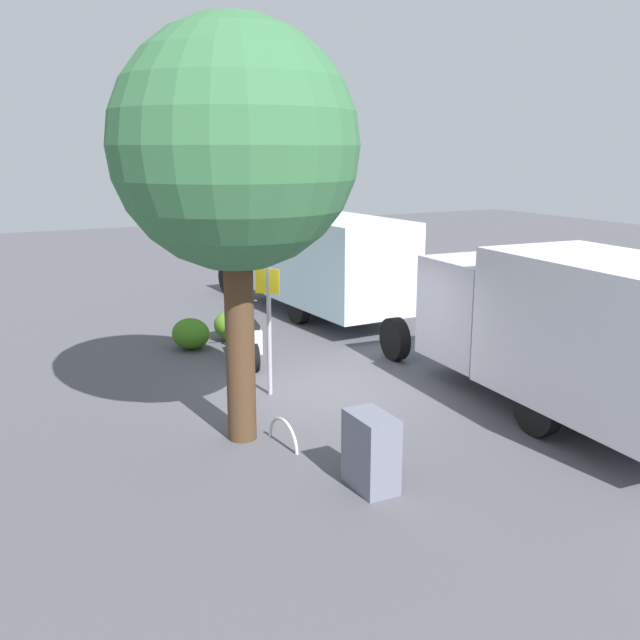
{
  "coord_description": "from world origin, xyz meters",
  "views": [
    {
      "loc": [
        -10.85,
        5.82,
        4.32
      ],
      "look_at": [
        0.34,
        0.02,
        1.28
      ],
      "focal_mm": 39.82,
      "sensor_mm": 36.0,
      "label": 1
    }
  ],
  "objects_px": {
    "box_truck_far": "(319,258)",
    "utility_cabinet": "(371,451)",
    "street_tree": "(235,148)",
    "bike_rack_hoop": "(283,445)",
    "motorcycle": "(250,339)",
    "stop_sign": "(268,282)",
    "box_truck_near": "(564,324)"
  },
  "relations": [
    {
      "from": "box_truck_far",
      "to": "street_tree",
      "type": "distance_m",
      "value": 8.93
    },
    {
      "from": "street_tree",
      "to": "bike_rack_hoop",
      "type": "bearing_deg",
      "value": -139.98
    },
    {
      "from": "stop_sign",
      "to": "street_tree",
      "type": "height_order",
      "value": "street_tree"
    },
    {
      "from": "street_tree",
      "to": "utility_cabinet",
      "type": "xyz_separation_m",
      "value": [
        -2.31,
        -0.89,
        -3.82
      ]
    },
    {
      "from": "box_truck_far",
      "to": "stop_sign",
      "type": "xyz_separation_m",
      "value": [
        -5.28,
        3.72,
        0.55
      ]
    },
    {
      "from": "motorcycle",
      "to": "stop_sign",
      "type": "distance_m",
      "value": 2.55
    },
    {
      "from": "box_truck_far",
      "to": "bike_rack_hoop",
      "type": "distance_m",
      "value": 8.81
    },
    {
      "from": "utility_cabinet",
      "to": "box_truck_far",
      "type": "bearing_deg",
      "value": -23.39
    },
    {
      "from": "box_truck_near",
      "to": "stop_sign",
      "type": "bearing_deg",
      "value": 55.34
    },
    {
      "from": "street_tree",
      "to": "box_truck_far",
      "type": "bearing_deg",
      "value": -35.19
    },
    {
      "from": "box_truck_near",
      "to": "stop_sign",
      "type": "xyz_separation_m",
      "value": [
        3.08,
        3.92,
        0.52
      ]
    },
    {
      "from": "utility_cabinet",
      "to": "box_truck_near",
      "type": "bearing_deg",
      "value": -78.33
    },
    {
      "from": "box_truck_far",
      "to": "utility_cabinet",
      "type": "xyz_separation_m",
      "value": [
        -9.23,
        3.99,
        -1.01
      ]
    },
    {
      "from": "utility_cabinet",
      "to": "bike_rack_hoop",
      "type": "distance_m",
      "value": 1.9
    },
    {
      "from": "box_truck_far",
      "to": "utility_cabinet",
      "type": "height_order",
      "value": "box_truck_far"
    },
    {
      "from": "box_truck_near",
      "to": "bike_rack_hoop",
      "type": "distance_m",
      "value": 4.98
    },
    {
      "from": "box_truck_near",
      "to": "stop_sign",
      "type": "distance_m",
      "value": 5.02
    },
    {
      "from": "box_truck_far",
      "to": "motorcycle",
      "type": "relative_size",
      "value": 4.25
    },
    {
      "from": "box_truck_near",
      "to": "box_truck_far",
      "type": "xyz_separation_m",
      "value": [
        8.37,
        0.2,
        -0.03
      ]
    },
    {
      "from": "motorcycle",
      "to": "utility_cabinet",
      "type": "relative_size",
      "value": 1.77
    },
    {
      "from": "street_tree",
      "to": "utility_cabinet",
      "type": "height_order",
      "value": "street_tree"
    },
    {
      "from": "street_tree",
      "to": "bike_rack_hoop",
      "type": "height_order",
      "value": "street_tree"
    },
    {
      "from": "bike_rack_hoop",
      "to": "box_truck_far",
      "type": "bearing_deg",
      "value": -30.78
    },
    {
      "from": "bike_rack_hoop",
      "to": "motorcycle",
      "type": "bearing_deg",
      "value": -15.33
    },
    {
      "from": "motorcycle",
      "to": "utility_cabinet",
      "type": "distance_m",
      "value": 5.97
    },
    {
      "from": "box_truck_near",
      "to": "street_tree",
      "type": "distance_m",
      "value": 5.97
    },
    {
      "from": "utility_cabinet",
      "to": "bike_rack_hoop",
      "type": "bearing_deg",
      "value": 14.11
    },
    {
      "from": "motorcycle",
      "to": "street_tree",
      "type": "relative_size",
      "value": 0.29
    },
    {
      "from": "box_truck_far",
      "to": "utility_cabinet",
      "type": "bearing_deg",
      "value": 154.03
    },
    {
      "from": "box_truck_far",
      "to": "motorcycle",
      "type": "height_order",
      "value": "box_truck_far"
    },
    {
      "from": "motorcycle",
      "to": "bike_rack_hoop",
      "type": "bearing_deg",
      "value": 176.23
    },
    {
      "from": "street_tree",
      "to": "motorcycle",
      "type": "bearing_deg",
      "value": -23.61
    }
  ]
}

